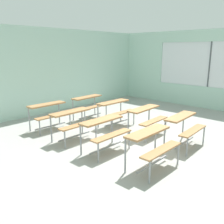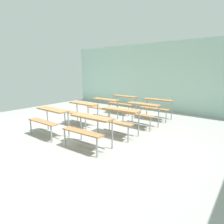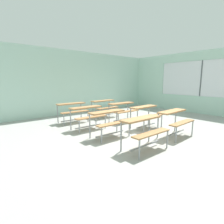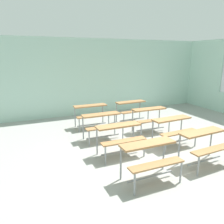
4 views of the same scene
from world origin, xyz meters
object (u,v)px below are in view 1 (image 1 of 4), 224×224
desk_bench_r3c0 (49,110)px  desk_bench_r3c1 (89,102)px  desk_bench_r1c0 (105,128)px  desk_bench_r0c0 (152,141)px  desk_bench_r2c0 (73,119)px  desk_bench_r0c1 (185,124)px  desk_bench_r2c1 (116,108)px  desk_bench_r1c1 (147,115)px

desk_bench_r3c0 → desk_bench_r3c1: bearing=0.1°
desk_bench_r1c0 → desk_bench_r0c0: bearing=-87.7°
desk_bench_r3c1 → desk_bench_r3c0: bearing=177.3°
desk_bench_r2c0 → desk_bench_r3c1: same height
desk_bench_r0c0 → desk_bench_r3c0: (-0.00, 3.53, 0.00)m
desk_bench_r0c1 → desk_bench_r3c0: same height
desk_bench_r0c1 → desk_bench_r3c1: bearing=85.9°
desk_bench_r2c1 → desk_bench_r3c1: same height
desk_bench_r0c1 → desk_bench_r3c1: same height
desk_bench_r1c0 → desk_bench_r2c0: size_ratio=1.00×
desk_bench_r0c0 → desk_bench_r1c1: same height
desk_bench_r0c1 → desk_bench_r2c0: bearing=121.0°
desk_bench_r2c1 → desk_bench_r3c0: 1.95m
desk_bench_r1c1 → desk_bench_r0c1: bearing=-95.0°
desk_bench_r0c1 → desk_bench_r2c1: same height
desk_bench_r2c0 → desk_bench_r3c0: size_ratio=1.00×
desk_bench_r0c0 → desk_bench_r2c1: bearing=56.8°
desk_bench_r2c1 → desk_bench_r1c0: bearing=-143.8°
desk_bench_r0c0 → desk_bench_r2c0: 2.34m
desk_bench_r3c0 → desk_bench_r2c0: bearing=-92.5°
desk_bench_r1c1 → desk_bench_r3c1: same height
desk_bench_r1c1 → desk_bench_r3c0: size_ratio=1.02×
desk_bench_r0c1 → desk_bench_r1c1: (0.05, 1.11, 0.00)m
desk_bench_r2c0 → desk_bench_r1c1: bearing=-36.7°
desk_bench_r1c0 → desk_bench_r2c0: (-0.02, 1.11, 0.00)m
desk_bench_r0c1 → desk_bench_r2c0: (-1.52, 2.27, 0.00)m
desk_bench_r0c0 → desk_bench_r0c1: 1.46m
desk_bench_r2c1 → desk_bench_r2c0: bearing=-178.5°
desk_bench_r3c1 → desk_bench_r2c1: bearing=-91.3°
desk_bench_r0c1 → desk_bench_r3c0: bearing=110.0°
desk_bench_r0c0 → desk_bench_r3c1: size_ratio=0.98×
desk_bench_r1c0 → desk_bench_r2c0: bearing=91.3°
desk_bench_r2c0 → desk_bench_r0c0: bearing=-88.7°
desk_bench_r0c0 → desk_bench_r1c0: 1.23m
desk_bench_r0c0 → desk_bench_r3c1: same height
desk_bench_r0c1 → desk_bench_r3c1: size_ratio=1.01×
desk_bench_r0c1 → desk_bench_r2c0: same height
desk_bench_r3c0 → desk_bench_r3c1: (1.53, -0.01, 0.00)m
desk_bench_r1c1 → desk_bench_r3c0: 2.79m
desk_bench_r1c1 → desk_bench_r2c0: 1.96m
desk_bench_r0c0 → desk_bench_r2c1: same height
desk_bench_r1c1 → desk_bench_r2c0: bearing=141.2°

